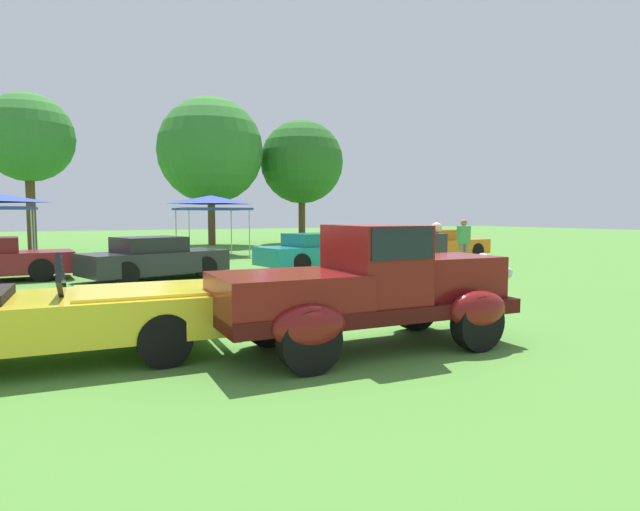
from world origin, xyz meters
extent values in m
plane|color=#4C8433|center=(0.00, 0.00, 0.00)|extent=(120.00, 120.00, 0.00)
cube|color=#400B0B|center=(-0.22, -0.59, 0.56)|extent=(4.20, 1.58, 0.20)
cube|color=maroon|center=(1.02, -0.63, 0.94)|extent=(1.57, 1.14, 0.60)
ellipsoid|color=silver|center=(1.82, -0.66, 0.92)|extent=(0.18, 0.53, 0.68)
cube|color=maroon|center=(-0.10, -0.59, 1.18)|extent=(1.04, 1.41, 1.04)
cube|color=black|center=(-0.10, -0.59, 1.48)|extent=(0.95, 1.44, 0.40)
cube|color=maroon|center=(-1.39, -0.55, 0.86)|extent=(1.85, 1.47, 0.48)
ellipsoid|color=maroon|center=(1.12, 0.09, 0.56)|extent=(0.93, 0.39, 0.52)
ellipsoid|color=maroon|center=(1.07, -1.35, 0.56)|extent=(0.93, 0.39, 0.52)
ellipsoid|color=maroon|center=(-1.37, 0.17, 0.56)|extent=(0.93, 0.39, 0.52)
ellipsoid|color=maroon|center=(-1.42, -1.27, 0.56)|extent=(0.93, 0.39, 0.52)
sphere|color=silver|center=(1.88, -0.22, 1.00)|extent=(0.18, 0.18, 0.18)
sphere|color=silver|center=(1.85, -1.10, 1.00)|extent=(0.18, 0.18, 0.18)
cylinder|color=black|center=(1.12, 0.09, 0.38)|extent=(0.76, 0.24, 0.76)
cylinder|color=black|center=(1.07, -1.35, 0.38)|extent=(0.76, 0.24, 0.76)
cylinder|color=black|center=(-1.37, 0.17, 0.38)|extent=(0.76, 0.24, 0.76)
cylinder|color=black|center=(-1.42, -1.27, 0.38)|extent=(0.76, 0.24, 0.76)
cube|color=yellow|center=(-4.22, 0.63, 0.57)|extent=(4.52, 1.97, 0.52)
cube|color=yellow|center=(-2.93, 0.55, 0.77)|extent=(1.87, 1.54, 0.20)
cube|color=black|center=(-3.94, 0.61, 0.99)|extent=(0.13, 1.25, 0.82)
cube|color=silver|center=(-1.92, 0.50, 0.28)|extent=(0.19, 1.65, 0.12)
cylinder|color=black|center=(-2.77, 1.32, 0.33)|extent=(0.66, 0.20, 0.66)
cylinder|color=black|center=(-2.85, -0.23, 0.33)|extent=(0.66, 0.20, 0.66)
cylinder|color=black|center=(-4.34, 9.65, 0.32)|extent=(0.64, 0.22, 0.64)
cube|color=#28282D|center=(-1.46, 8.75, 0.50)|extent=(4.25, 2.77, 0.60)
cube|color=black|center=(-1.61, 8.71, 1.00)|extent=(2.08, 1.89, 0.44)
cylinder|color=black|center=(-0.11, 8.36, 0.32)|extent=(0.64, 0.22, 0.64)
cylinder|color=black|center=(-2.36, 7.67, 0.32)|extent=(0.64, 0.22, 0.64)
cube|color=teal|center=(4.01, 9.15, 0.50)|extent=(4.47, 2.28, 0.60)
cube|color=#146A6E|center=(3.84, 9.12, 1.00)|extent=(2.07, 1.70, 0.44)
cylinder|color=black|center=(5.39, 8.57, 0.32)|extent=(0.64, 0.22, 0.64)
cylinder|color=black|center=(2.85, 8.20, 0.32)|extent=(0.64, 0.22, 0.64)
cube|color=orange|center=(10.66, 10.78, 0.50)|extent=(4.25, 2.11, 0.60)
cube|color=#BB5914|center=(10.50, 10.76, 1.00)|extent=(1.94, 1.63, 0.44)
cylinder|color=black|center=(11.96, 10.14, 0.32)|extent=(0.64, 0.22, 0.64)
cylinder|color=black|center=(9.52, 9.88, 0.32)|extent=(0.64, 0.22, 0.64)
cylinder|color=#7F7056|center=(2.72, 1.64, 0.43)|extent=(0.16, 0.16, 0.86)
cylinder|color=#7F7056|center=(2.92, 1.68, 0.43)|extent=(0.16, 0.16, 0.86)
cube|color=#2D2D33|center=(2.82, 1.66, 1.16)|extent=(0.44, 0.32, 0.60)
sphere|color=beige|center=(2.82, 1.66, 1.58)|extent=(0.22, 0.22, 0.22)
cylinder|color=#7F7056|center=(8.52, 7.02, 0.43)|extent=(0.16, 0.16, 0.86)
cylinder|color=#7F7056|center=(8.32, 7.06, 0.43)|extent=(0.16, 0.16, 0.86)
cube|color=#4C9351|center=(8.42, 7.04, 1.16)|extent=(0.43, 0.30, 0.60)
sphere|color=#936B4C|center=(8.42, 7.04, 1.58)|extent=(0.22, 0.22, 0.22)
cylinder|color=#B7B7BC|center=(-4.73, 18.34, 1.02)|extent=(0.05, 0.05, 2.05)
cylinder|color=#B7B7BC|center=(-4.73, 15.36, 1.02)|extent=(0.05, 0.05, 2.05)
cylinder|color=#B7B7BC|center=(3.67, 17.97, 1.02)|extent=(0.05, 0.05, 2.05)
cylinder|color=#B7B7BC|center=(3.67, 15.33, 1.02)|extent=(0.05, 0.05, 2.05)
cylinder|color=#B7B7BC|center=(1.03, 17.97, 1.02)|extent=(0.05, 0.05, 2.05)
cylinder|color=#B7B7BC|center=(1.03, 15.33, 1.02)|extent=(0.05, 0.05, 2.05)
cube|color=#2D429E|center=(2.35, 16.65, 2.10)|extent=(2.93, 2.93, 0.10)
pyramid|color=#2D429E|center=(2.35, 16.65, 2.52)|extent=(2.87, 2.87, 0.38)
cylinder|color=brown|center=(-5.00, 23.82, 2.25)|extent=(0.44, 0.44, 4.51)
sphere|color=#337A2D|center=(-5.00, 23.82, 5.72)|extent=(4.43, 4.43, 4.43)
cylinder|color=brown|center=(4.54, 24.71, 1.98)|extent=(0.44, 0.44, 3.96)
sphere|color=#337A2D|center=(4.54, 24.71, 5.69)|extent=(6.30, 6.30, 6.30)
cylinder|color=brown|center=(10.50, 24.55, 1.89)|extent=(0.44, 0.44, 3.78)
sphere|color=#286623|center=(10.50, 24.55, 5.25)|extent=(5.35, 5.35, 5.35)
camera|label=1|loc=(-4.00, -6.62, 1.84)|focal=29.45mm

